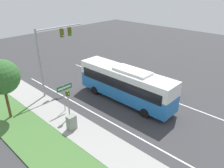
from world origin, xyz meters
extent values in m
plane|color=#38383A|center=(0.00, 0.00, 0.00)|extent=(80.00, 80.00, 0.00)
cube|color=#9E9E99|center=(-6.20, 0.00, 0.06)|extent=(2.80, 80.00, 0.12)
cube|color=#477538|center=(-9.40, 0.00, 0.05)|extent=(3.60, 80.00, 0.10)
cube|color=silver|center=(-3.60, 0.00, 0.00)|extent=(0.14, 30.00, 0.01)
cube|color=silver|center=(3.60, 0.00, 0.00)|extent=(0.14, 30.00, 0.01)
cube|color=#236BB7|center=(0.26, 2.50, 1.27)|extent=(2.41, 10.87, 1.65)
cube|color=white|center=(0.26, 2.50, 2.77)|extent=(2.41, 10.87, 1.35)
cube|color=black|center=(0.26, 2.50, 2.30)|extent=(2.45, 10.00, 1.02)
cube|color=white|center=(0.26, 1.69, 3.56)|extent=(1.68, 3.80, 0.24)
cylinder|color=black|center=(-0.89, 5.87, 0.45)|extent=(0.28, 0.91, 0.91)
cylinder|color=black|center=(1.42, 5.87, 0.45)|extent=(0.28, 0.91, 0.91)
cylinder|color=black|center=(-0.89, -0.87, 0.45)|extent=(0.28, 0.91, 0.91)
cylinder|color=black|center=(1.42, -0.87, 0.45)|extent=(0.28, 0.91, 0.91)
cylinder|color=#939399|center=(-5.05, 9.37, 3.66)|extent=(0.20, 0.20, 7.32)
cylinder|color=#939399|center=(-2.29, 9.37, 7.07)|extent=(5.52, 0.14, 0.14)
cube|color=#47470F|center=(-2.11, 9.37, 6.45)|extent=(0.32, 0.28, 0.90)
sphere|color=#1ED838|center=(-2.11, 9.19, 6.20)|extent=(0.18, 0.18, 0.18)
cube|color=#47470F|center=(-1.10, 9.37, 6.45)|extent=(0.32, 0.28, 0.90)
sphere|color=#1ED838|center=(-1.10, 9.19, 6.20)|extent=(0.18, 0.18, 0.18)
cylinder|color=#939399|center=(-5.72, 3.99, 1.40)|extent=(0.12, 0.12, 2.80)
cube|color=#47470F|center=(-5.72, 3.99, 2.58)|extent=(0.28, 0.24, 0.44)
sphere|color=#1ED838|center=(-5.72, 3.84, 2.58)|extent=(0.14, 0.14, 0.14)
cylinder|color=#939399|center=(-5.31, 5.28, 1.40)|extent=(0.08, 0.08, 2.80)
cube|color=#196B33|center=(-5.14, 5.28, 2.49)|extent=(1.64, 0.03, 0.51)
cube|color=white|center=(-5.14, 5.26, 2.49)|extent=(1.40, 0.01, 0.18)
cube|color=gray|center=(-6.62, 2.47, 0.74)|extent=(0.73, 0.55, 1.25)
cylinder|color=brown|center=(-9.36, 8.04, 1.64)|extent=(0.24, 0.24, 3.08)
sphere|color=#33662D|center=(-9.36, 8.04, 4.08)|extent=(3.00, 3.00, 3.00)
camera|label=1|loc=(-15.27, -10.26, 11.32)|focal=35.00mm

